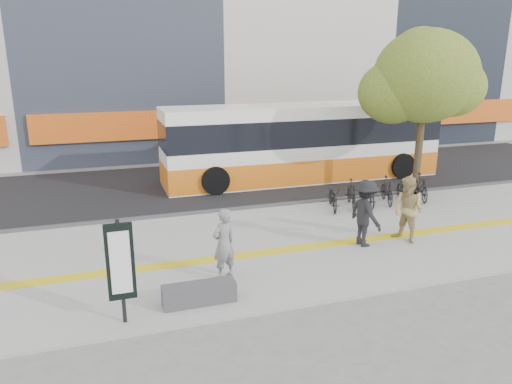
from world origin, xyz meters
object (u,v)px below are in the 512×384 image
object	(u,v)px
signboard	(120,264)
seated_woman	(224,244)
bench	(199,293)
street_tree	(423,78)
bus	(303,145)
pedestrian_tan	(408,210)
pedestrian_dark	(365,213)

from	to	relation	value
signboard	seated_woman	size ratio (longest dim) A/B	1.25
bench	street_tree	bearing A→B (deg)	31.62
bus	pedestrian_tan	world-z (taller)	bus
bench	pedestrian_tan	size ratio (longest dim) A/B	0.83
seated_woman	pedestrian_tan	xyz separation A→B (m)	(5.66, 0.70, 0.08)
street_tree	pedestrian_tan	size ratio (longest dim) A/B	3.29
signboard	street_tree	xyz separation A→B (m)	(11.38, 6.33, 3.15)
bench	seated_woman	bearing A→B (deg)	51.64
bus	bench	bearing A→B (deg)	-124.46
seated_woman	signboard	bearing A→B (deg)	5.17
signboard	pedestrian_dark	bearing A→B (deg)	17.78
bench	signboard	distance (m)	1.94
street_tree	seated_woman	world-z (taller)	street_tree
signboard	seated_woman	bearing A→B (deg)	29.21
seated_woman	pedestrian_tan	size ratio (longest dim) A/B	0.92
seated_woman	pedestrian_tan	bearing A→B (deg)	163.01
bench	pedestrian_tan	xyz separation A→B (m)	(6.49, 1.76, 0.73)
signboard	bus	xyz separation A→B (m)	(8.26, 10.01, 0.22)
bench	bus	distance (m)	11.83
pedestrian_tan	pedestrian_dark	world-z (taller)	pedestrian_tan
bus	pedestrian_dark	size ratio (longest dim) A/B	6.38
bench	bus	xyz separation A→B (m)	(6.66, 9.70, 1.28)
bench	pedestrian_dark	bearing A→B (deg)	19.84
signboard	pedestrian_dark	distance (m)	7.11
signboard	pedestrian_tan	size ratio (longest dim) A/B	1.15
bench	pedestrian_tan	distance (m)	6.77
bench	pedestrian_tan	bearing A→B (deg)	15.14
bus	pedestrian_tan	bearing A→B (deg)	-91.18
signboard	pedestrian_tan	xyz separation A→B (m)	(8.09, 2.06, -0.33)
bench	seated_woman	distance (m)	1.50
bus	seated_woman	bearing A→B (deg)	-123.95
signboard	bus	size ratio (longest dim) A/B	0.18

